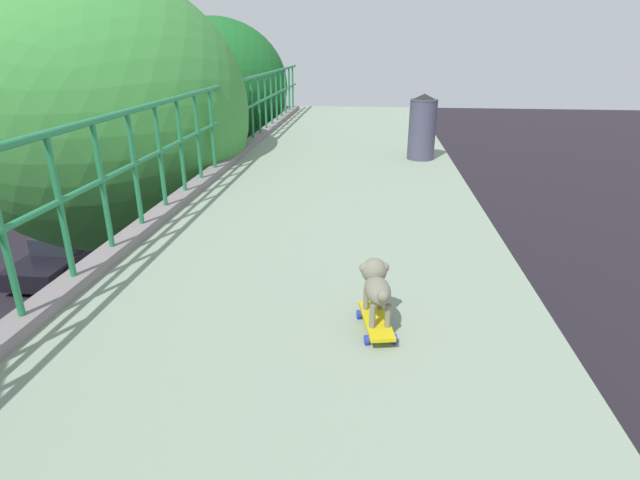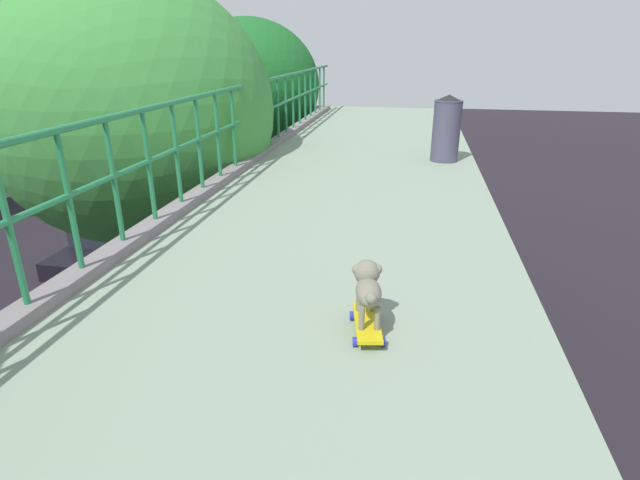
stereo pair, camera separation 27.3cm
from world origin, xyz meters
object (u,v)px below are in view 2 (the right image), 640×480
object	(u,v)px
city_bus	(252,131)
car_blue_fifth	(163,293)
toy_skateboard	(367,323)
small_dog	(368,285)
car_black_sixth	(106,242)
litter_bin	(446,128)

from	to	relation	value
city_bus	car_blue_fifth	bearing A→B (deg)	-79.35
toy_skateboard	small_dog	xyz separation A→B (m)	(-0.01, 0.06, 0.23)
car_black_sixth	litter_bin	world-z (taller)	litter_bin
car_black_sixth	car_blue_fifth	bearing A→B (deg)	-40.41
city_bus	toy_skateboard	xyz separation A→B (m)	(9.82, -27.68, 3.55)
car_blue_fifth	litter_bin	size ratio (longest dim) A/B	4.63
car_blue_fifth	small_dog	bearing A→B (deg)	-53.38
car_black_sixth	city_bus	bearing A→B (deg)	89.63
car_blue_fifth	small_dog	size ratio (longest dim) A/B	10.57
toy_skateboard	city_bus	bearing A→B (deg)	109.54
toy_skateboard	litter_bin	size ratio (longest dim) A/B	0.50
city_bus	small_dog	size ratio (longest dim) A/B	24.43
car_blue_fifth	car_black_sixth	size ratio (longest dim) A/B	0.99
car_blue_fifth	city_bus	bearing A→B (deg)	100.65
car_blue_fifth	litter_bin	distance (m)	9.18
city_bus	litter_bin	size ratio (longest dim) A/B	10.71
car_black_sixth	litter_bin	xyz separation A→B (m)	(10.60, -6.48, 5.17)
city_bus	litter_bin	xyz separation A→B (m)	(10.49, -22.60, 3.98)
city_bus	toy_skateboard	world-z (taller)	toy_skateboard
small_dog	litter_bin	bearing A→B (deg)	82.26
car_black_sixth	litter_bin	size ratio (longest dim) A/B	4.67
car_blue_fifth	city_bus	xyz separation A→B (m)	(-3.63, 19.30, 1.15)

